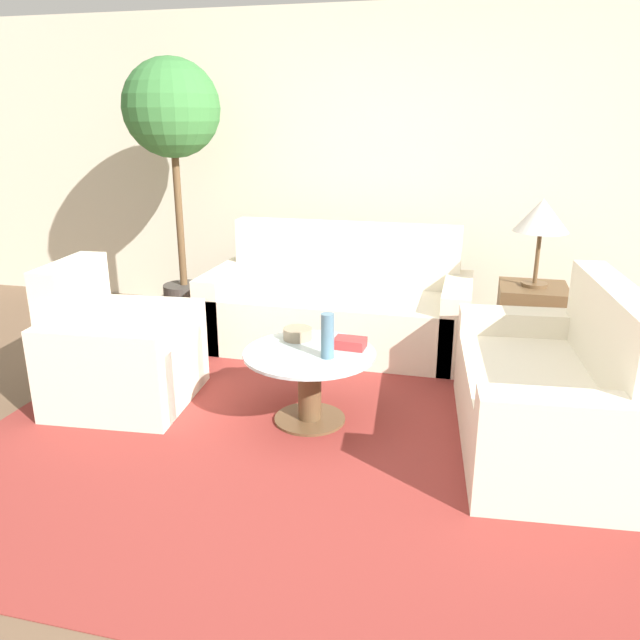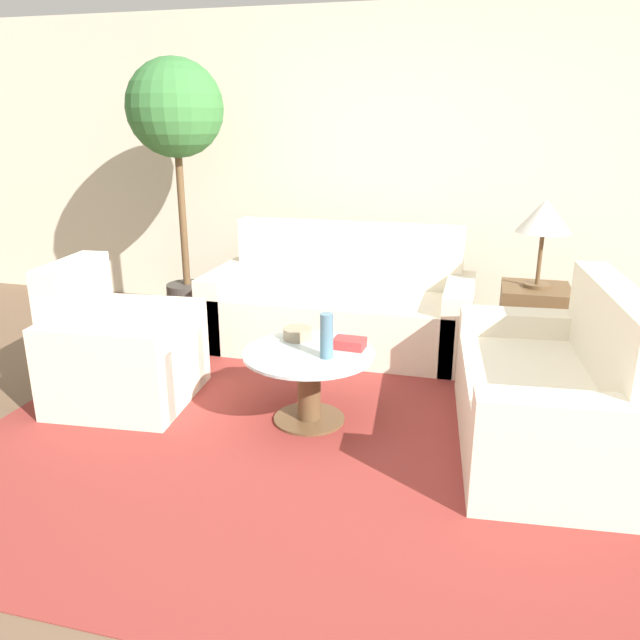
% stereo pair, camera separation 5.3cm
% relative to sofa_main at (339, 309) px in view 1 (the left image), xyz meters
% --- Properties ---
extents(ground_plane, '(14.00, 14.00, 0.00)m').
position_rel_sofa_main_xyz_m(ground_plane, '(0.26, -1.91, -0.29)').
color(ground_plane, brown).
extents(wall_back, '(10.00, 0.06, 2.60)m').
position_rel_sofa_main_xyz_m(wall_back, '(0.26, 0.93, 1.01)').
color(wall_back, beige).
rests_on(wall_back, ground_plane).
extents(rug, '(3.56, 3.48, 0.01)m').
position_rel_sofa_main_xyz_m(rug, '(0.12, -1.33, -0.29)').
color(rug, maroon).
rests_on(rug, ground_plane).
extents(sofa_main, '(2.00, 0.86, 0.93)m').
position_rel_sofa_main_xyz_m(sofa_main, '(0.00, 0.00, 0.00)').
color(sofa_main, beige).
rests_on(sofa_main, ground_plane).
extents(armchair, '(0.86, 0.88, 0.89)m').
position_rel_sofa_main_xyz_m(armchair, '(-1.13, -1.34, -0.00)').
color(armchair, beige).
rests_on(armchair, ground_plane).
extents(loveseat, '(0.95, 1.53, 0.91)m').
position_rel_sofa_main_xyz_m(loveseat, '(1.48, -1.29, -0.00)').
color(loveseat, beige).
rests_on(loveseat, ground_plane).
extents(coffee_table, '(0.76, 0.76, 0.44)m').
position_rel_sofa_main_xyz_m(coffee_table, '(0.12, -1.33, -0.01)').
color(coffee_table, brown).
rests_on(coffee_table, ground_plane).
extents(side_table, '(0.47, 0.47, 0.57)m').
position_rel_sofa_main_xyz_m(side_table, '(1.43, -0.02, -0.01)').
color(side_table, brown).
rests_on(side_table, ground_plane).
extents(table_lamp, '(0.37, 0.37, 0.62)m').
position_rel_sofa_main_xyz_m(table_lamp, '(1.43, -0.02, 0.77)').
color(table_lamp, brown).
rests_on(table_lamp, side_table).
extents(potted_plant, '(0.77, 0.77, 2.17)m').
position_rel_sofa_main_xyz_m(potted_plant, '(-1.40, 0.18, 1.34)').
color(potted_plant, '#3D3833').
rests_on(potted_plant, ground_plane).
extents(vase, '(0.07, 0.07, 0.26)m').
position_rel_sofa_main_xyz_m(vase, '(0.24, -1.39, 0.27)').
color(vase, slate).
rests_on(vase, coffee_table).
extents(bowl, '(0.17, 0.17, 0.07)m').
position_rel_sofa_main_xyz_m(bowl, '(-0.01, -1.14, 0.18)').
color(bowl, gray).
rests_on(bowl, coffee_table).
extents(book_stack, '(0.19, 0.14, 0.06)m').
position_rel_sofa_main_xyz_m(book_stack, '(0.33, -1.21, 0.17)').
color(book_stack, '#BC3333').
rests_on(book_stack, coffee_table).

